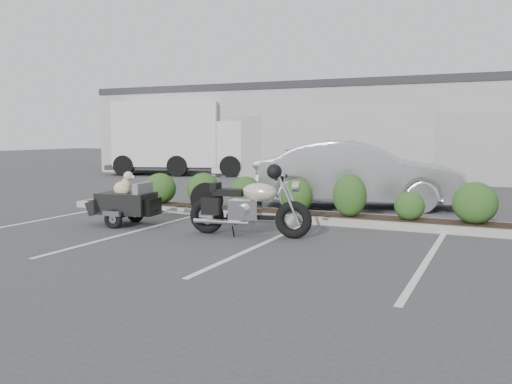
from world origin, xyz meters
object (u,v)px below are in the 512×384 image
at_px(sedan, 357,174).
at_px(delivery_truck, 188,140).
at_px(motorcycle, 248,207).
at_px(dumpster, 320,169).
at_px(pet_trailer, 126,202).

relative_size(sedan, delivery_truck, 0.69).
distance_m(motorcycle, delivery_truck, 15.22).
relative_size(sedan, dumpster, 2.51).
xyz_separation_m(motorcycle, delivery_truck, (-8.93, 12.28, 1.02)).
bearing_deg(delivery_truck, sedan, -55.48).
bearing_deg(delivery_truck, motorcycle, -71.27).
height_order(pet_trailer, delivery_truck, delivery_truck).
relative_size(motorcycle, pet_trailer, 1.24).
bearing_deg(dumpster, pet_trailer, -97.20).
relative_size(motorcycle, sedan, 0.46).
distance_m(motorcycle, sedan, 4.68).
height_order(motorcycle, dumpster, motorcycle).
distance_m(pet_trailer, sedan, 5.85).
relative_size(motorcycle, delivery_truck, 0.32).
distance_m(pet_trailer, delivery_truck, 13.76).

